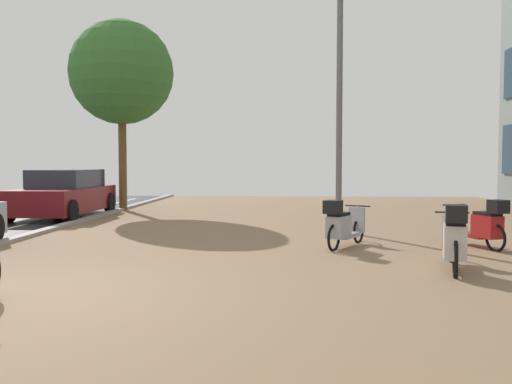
# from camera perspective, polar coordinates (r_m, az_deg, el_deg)

# --- Properties ---
(ground) EXTENTS (21.00, 40.00, 0.13)m
(ground) POSITION_cam_1_polar(r_m,az_deg,el_deg) (6.66, -11.68, -11.00)
(ground) COLOR #262928
(scooter_near) EXTENTS (1.01, 1.53, 0.94)m
(scooter_near) POSITION_cam_1_polar(r_m,az_deg,el_deg) (10.45, 8.90, -3.39)
(scooter_near) COLOR black
(scooter_near) RESTS_ON ground
(scooter_mid) EXTENTS (0.86, 1.66, 0.95)m
(scooter_mid) POSITION_cam_1_polar(r_m,az_deg,el_deg) (11.12, 22.15, -3.16)
(scooter_mid) COLOR black
(scooter_mid) RESTS_ON ground
(scooter_far) EXTENTS (0.74, 1.80, 1.04)m
(scooter_far) POSITION_cam_1_polar(r_m,az_deg,el_deg) (8.56, 19.76, -4.67)
(scooter_far) COLOR black
(scooter_far) RESTS_ON ground
(parked_car_far) EXTENTS (1.90, 4.25, 1.38)m
(parked_car_far) POSITION_cam_1_polar(r_m,az_deg,el_deg) (17.18, -19.16, -0.22)
(parked_car_far) COLOR maroon
(parked_car_far) RESTS_ON ground
(lamp_post) EXTENTS (0.20, 0.52, 5.60)m
(lamp_post) POSITION_cam_1_polar(r_m,az_deg,el_deg) (12.99, 8.60, 9.77)
(lamp_post) COLOR slate
(lamp_post) RESTS_ON ground
(street_tree) EXTENTS (3.43, 3.43, 6.30)m
(street_tree) POSITION_cam_1_polar(r_m,az_deg,el_deg) (19.25, -13.70, 11.85)
(street_tree) COLOR brown
(street_tree) RESTS_ON ground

